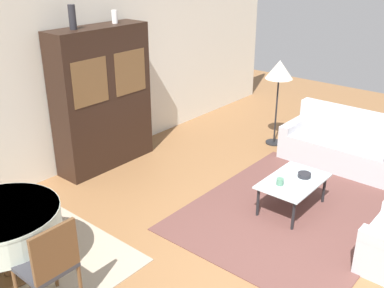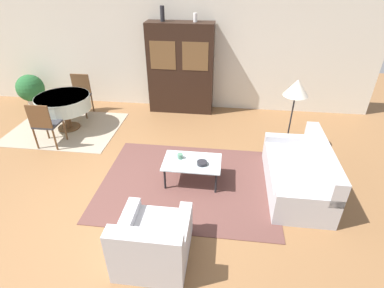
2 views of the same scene
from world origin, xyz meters
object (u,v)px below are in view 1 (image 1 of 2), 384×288
(display_cabinet, at_px, (103,99))
(coffee_table, at_px, (293,183))
(bowl, at_px, (304,175))
(vase_tall, at_px, (72,17))
(couch, at_px, (345,146))
(dining_chair_near, at_px, (50,263))
(cup, at_px, (280,182))
(dining_table, at_px, (2,224))
(vase_short, at_px, (115,17))
(floor_lamp, at_px, (279,72))

(display_cabinet, bearing_deg, coffee_table, -77.79)
(bowl, height_order, vase_tall, vase_tall)
(couch, xyz_separation_m, dining_chair_near, (-4.73, 0.73, 0.27))
(coffee_table, distance_m, vase_tall, 3.56)
(dining_chair_near, bearing_deg, cup, -14.24)
(coffee_table, height_order, display_cabinet, display_cabinet)
(coffee_table, distance_m, dining_table, 3.37)
(couch, height_order, display_cabinet, display_cabinet)
(dining_table, bearing_deg, cup, -28.22)
(dining_table, xyz_separation_m, vase_short, (2.70, 1.30, 1.57))
(display_cabinet, xyz_separation_m, vase_short, (0.34, 0.00, 1.14))
(dining_chair_near, bearing_deg, vase_short, 37.61)
(couch, xyz_separation_m, cup, (-1.96, 0.03, 0.17))
(coffee_table, relative_size, dining_table, 0.84)
(dining_table, xyz_separation_m, vase_tall, (1.98, 1.30, 1.64))
(coffee_table, relative_size, dining_chair_near, 1.00)
(dining_table, relative_size, vase_short, 6.15)
(dining_table, height_order, floor_lamp, floor_lamp)
(couch, height_order, bowl, couch)
(couch, relative_size, bowl, 10.67)
(coffee_table, relative_size, floor_lamp, 0.66)
(floor_lamp, height_order, cup, floor_lamp)
(dining_table, xyz_separation_m, bowl, (3.15, -1.62, -0.17))
(dining_chair_near, height_order, vase_tall, vase_tall)
(bowl, height_order, vase_short, vase_short)
(cup, bearing_deg, display_cabinet, 98.36)
(cup, distance_m, vase_short, 3.28)
(cup, height_order, vase_tall, vase_tall)
(couch, relative_size, cup, 19.63)
(couch, xyz_separation_m, floor_lamp, (-0.02, 1.22, 0.96))
(coffee_table, bearing_deg, dining_chair_near, 165.41)
(couch, distance_m, bowl, 1.59)
(bowl, distance_m, vase_tall, 3.63)
(couch, bearing_deg, vase_tall, 44.35)
(couch, distance_m, coffee_table, 1.75)
(vase_tall, height_order, vase_short, vase_tall)
(display_cabinet, height_order, floor_lamp, display_cabinet)
(dining_table, bearing_deg, vase_short, 25.64)
(coffee_table, xyz_separation_m, dining_table, (-2.98, 1.56, 0.24))
(coffee_table, bearing_deg, bowl, -19.51)
(dining_chair_near, distance_m, floor_lamp, 4.79)
(display_cabinet, xyz_separation_m, vase_tall, (-0.38, 0.00, 1.20))
(dining_table, bearing_deg, coffee_table, -27.63)
(couch, distance_m, dining_table, 4.98)
(coffee_table, xyz_separation_m, vase_short, (-0.28, 2.86, 1.81))
(couch, distance_m, cup, 1.97)
(cup, xyz_separation_m, vase_tall, (-0.79, 2.78, 1.80))
(cup, bearing_deg, bowl, -19.32)
(floor_lamp, relative_size, cup, 15.89)
(dining_table, xyz_separation_m, dining_chair_near, (0.00, -0.78, -0.06))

